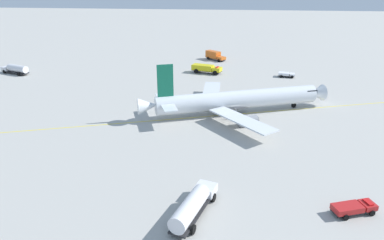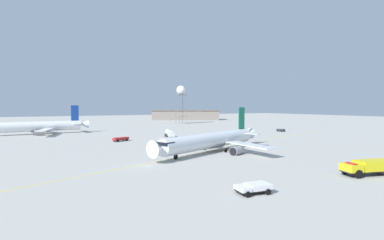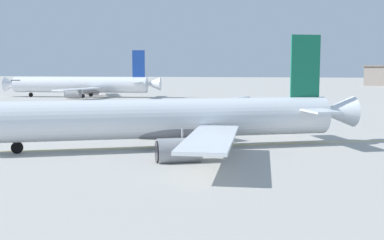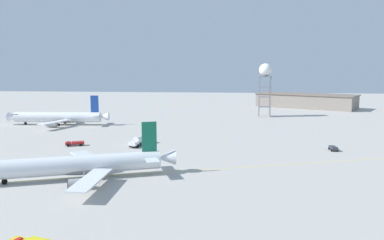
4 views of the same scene
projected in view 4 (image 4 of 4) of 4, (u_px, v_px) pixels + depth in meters
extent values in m
plane|color=#ADAAA3|center=(82.00, 177.00, 80.20)|extent=(600.00, 600.00, 0.00)
cylinder|color=silver|center=(75.00, 165.00, 78.49)|extent=(16.78, 34.05, 3.87)
cone|color=silver|center=(166.00, 158.00, 83.62)|extent=(4.55, 4.94, 3.29)
ellipsoid|color=slate|center=(84.00, 169.00, 79.11)|extent=(7.98, 13.04, 2.13)
cube|color=#146B4C|center=(149.00, 137.00, 82.01)|extent=(1.42, 3.06, 6.45)
cube|color=silver|center=(152.00, 160.00, 79.46)|extent=(5.61, 4.29, 0.20)
cube|color=silver|center=(147.00, 153.00, 85.70)|extent=(5.61, 4.29, 0.20)
cube|color=silver|center=(91.00, 180.00, 70.38)|extent=(15.09, 4.20, 0.28)
cube|color=silver|center=(89.00, 157.00, 88.37)|extent=(13.61, 12.89, 0.28)
cylinder|color=gray|center=(78.00, 184.00, 72.10)|extent=(3.44, 4.25, 2.22)
cylinder|color=black|center=(68.00, 185.00, 71.59)|extent=(1.80, 0.85, 1.88)
cylinder|color=gray|center=(79.00, 166.00, 85.80)|extent=(3.44, 4.25, 2.22)
cylinder|color=black|center=(70.00, 167.00, 85.29)|extent=(1.80, 0.85, 1.88)
cylinder|color=#9EA0A5|center=(4.00, 177.00, 75.08)|extent=(0.20, 0.20, 1.75)
cylinder|color=black|center=(4.00, 182.00, 75.20)|extent=(0.69, 1.13, 1.10)
cylinder|color=#9EA0A5|center=(84.00, 176.00, 75.99)|extent=(0.20, 0.20, 1.75)
cylinder|color=black|center=(84.00, 180.00, 76.11)|extent=(0.69, 1.13, 1.10)
cylinder|color=#9EA0A5|center=(84.00, 168.00, 82.36)|extent=(0.20, 0.20, 1.75)
cylinder|color=black|center=(84.00, 172.00, 82.47)|extent=(0.69, 1.13, 1.10)
cylinder|color=white|center=(57.00, 117.00, 155.56)|extent=(6.46, 35.38, 4.03)
cone|color=white|center=(12.00, 117.00, 156.28)|extent=(4.03, 3.26, 3.83)
cone|color=white|center=(104.00, 117.00, 154.79)|extent=(3.70, 4.23, 3.43)
cube|color=black|center=(17.00, 115.00, 156.07)|extent=(3.59, 2.63, 0.70)
ellipsoid|color=slate|center=(62.00, 120.00, 155.63)|extent=(4.50, 12.89, 2.22)
cube|color=#193D93|center=(95.00, 104.00, 154.25)|extent=(0.46, 3.21, 6.80)
cube|color=white|center=(92.00, 116.00, 151.39)|extent=(5.55, 2.97, 0.20)
cube|color=white|center=(97.00, 114.00, 158.32)|extent=(5.55, 2.97, 0.20)
cube|color=white|center=(55.00, 122.00, 146.04)|extent=(15.49, 7.06, 0.28)
cube|color=white|center=(72.00, 116.00, 165.05)|extent=(15.25, 8.90, 0.28)
cylinder|color=gray|center=(52.00, 124.00, 148.54)|extent=(2.32, 3.89, 2.07)
cylinder|color=black|center=(47.00, 124.00, 148.61)|extent=(1.76, 0.27, 1.76)
cylinder|color=gray|center=(66.00, 120.00, 163.04)|extent=(2.32, 3.89, 2.07)
cylinder|color=black|center=(61.00, 120.00, 163.12)|extent=(1.76, 0.27, 1.76)
cylinder|color=#9EA0A5|center=(25.00, 121.00, 156.29)|extent=(0.20, 0.20, 1.98)
cylinder|color=black|center=(26.00, 123.00, 156.42)|extent=(0.38, 1.12, 1.10)
cylinder|color=#9EA0A5|center=(59.00, 122.00, 152.33)|extent=(0.20, 0.20, 1.98)
cylinder|color=black|center=(59.00, 125.00, 152.46)|extent=(0.38, 1.12, 1.10)
cylinder|color=#9EA0A5|center=(65.00, 120.00, 159.10)|extent=(0.20, 0.20, 1.98)
cylinder|color=black|center=(65.00, 122.00, 159.23)|extent=(0.38, 1.12, 1.10)
cube|color=#232326|center=(333.00, 149.00, 106.59)|extent=(3.93, 1.49, 0.20)
cube|color=#2D333D|center=(335.00, 148.00, 105.18)|extent=(1.22, 1.65, 0.70)
cube|color=black|center=(335.00, 148.00, 104.69)|extent=(0.12, 1.36, 0.39)
cube|color=#2D333D|center=(333.00, 147.00, 107.21)|extent=(2.57, 1.70, 0.60)
cylinder|color=black|center=(338.00, 150.00, 105.19)|extent=(0.65, 0.30, 0.64)
cylinder|color=black|center=(332.00, 150.00, 105.32)|extent=(0.65, 0.30, 0.64)
cylinder|color=black|center=(335.00, 149.00, 107.77)|extent=(0.65, 0.30, 0.64)
cylinder|color=black|center=(329.00, 148.00, 107.89)|extent=(0.65, 0.30, 0.64)
cube|color=#232326|center=(75.00, 144.00, 113.16)|extent=(3.38, 5.55, 0.20)
cube|color=red|center=(68.00, 143.00, 112.63)|extent=(2.31, 2.16, 0.65)
cube|color=black|center=(66.00, 143.00, 112.44)|extent=(1.48, 0.63, 0.36)
cube|color=red|center=(78.00, 143.00, 113.33)|extent=(3.00, 3.97, 0.70)
cube|color=red|center=(68.00, 142.00, 112.58)|extent=(1.43, 1.02, 0.16)
cylinder|color=black|center=(68.00, 145.00, 111.81)|extent=(0.53, 0.81, 0.76)
cylinder|color=black|center=(68.00, 144.00, 113.59)|extent=(0.53, 0.81, 0.76)
cylinder|color=black|center=(81.00, 145.00, 112.71)|extent=(0.53, 0.81, 0.76)
cylinder|color=black|center=(81.00, 144.00, 114.49)|extent=(0.53, 0.81, 0.76)
cube|color=#232326|center=(140.00, 143.00, 113.80)|extent=(10.19, 4.72, 0.20)
cube|color=silver|center=(134.00, 143.00, 110.23)|extent=(2.98, 3.04, 1.10)
cube|color=black|center=(132.00, 143.00, 109.19)|extent=(0.64, 2.03, 0.62)
cylinder|color=silver|center=(142.00, 139.00, 114.85)|extent=(7.68, 4.03, 2.12)
cylinder|color=black|center=(138.00, 146.00, 110.14)|extent=(1.13, 0.57, 1.10)
cylinder|color=black|center=(130.00, 145.00, 111.05)|extent=(1.13, 0.57, 1.10)
cylinder|color=black|center=(149.00, 142.00, 116.30)|extent=(1.13, 0.57, 1.10)
cylinder|color=black|center=(142.00, 141.00, 117.22)|extent=(1.13, 0.57, 1.10)
cylinder|color=slate|center=(259.00, 96.00, 184.97)|extent=(0.24, 0.24, 18.99)
cylinder|color=slate|center=(260.00, 97.00, 179.83)|extent=(0.24, 0.24, 18.99)
cylinder|color=slate|center=(271.00, 97.00, 179.27)|extent=(0.24, 0.24, 18.99)
cylinder|color=slate|center=(270.00, 97.00, 184.42)|extent=(0.24, 0.24, 18.99)
cube|color=slate|center=(264.00, 107.00, 182.74)|extent=(5.42, 5.42, 0.16)
cube|color=slate|center=(265.00, 97.00, 182.12)|extent=(5.42, 5.42, 0.16)
cube|color=slate|center=(265.00, 87.00, 181.50)|extent=(5.42, 5.42, 0.16)
cube|color=slate|center=(265.00, 77.00, 180.86)|extent=(6.02, 6.02, 0.30)
sphere|color=white|center=(265.00, 70.00, 180.44)|extent=(5.99, 5.99, 5.99)
cube|color=gray|center=(306.00, 101.00, 225.45)|extent=(43.14, 57.79, 7.80)
cube|color=#72665B|center=(306.00, 94.00, 224.91)|extent=(44.77, 59.42, 0.50)
cube|color=yellow|center=(101.00, 176.00, 80.78)|extent=(53.70, 147.73, 0.01)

